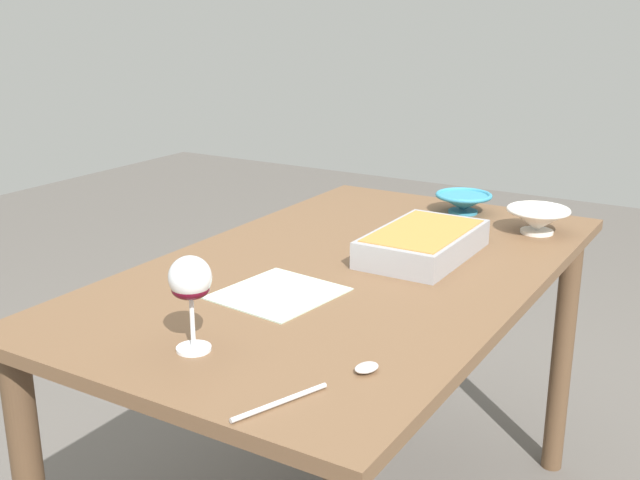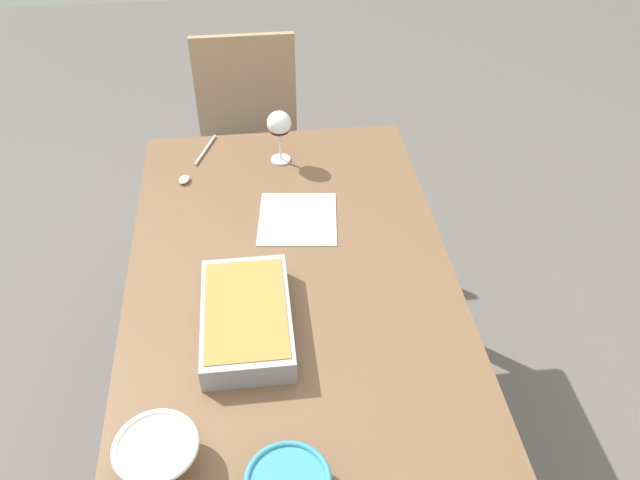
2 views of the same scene
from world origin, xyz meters
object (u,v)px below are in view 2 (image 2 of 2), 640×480
object	(u,v)px
dining_table	(293,309)
serving_spoon	(193,168)
casserole_dish	(246,316)
napkin	(298,219)
chair	(250,145)
mixing_bowl	(157,453)
wine_glass	(279,126)

from	to	relation	value
dining_table	serving_spoon	size ratio (longest dim) A/B	5.20
casserole_dish	napkin	xyz separation A→B (m)	(0.38, -0.15, -0.03)
chair	casserole_dish	xyz separation A→B (m)	(-1.21, 0.03, 0.31)
chair	napkin	size ratio (longest dim) A/B	3.87
dining_table	napkin	distance (m)	0.26
mixing_bowl	serving_spoon	size ratio (longest dim) A/B	0.60
casserole_dish	napkin	world-z (taller)	casserole_dish
casserole_dish	mixing_bowl	world-z (taller)	mixing_bowl
wine_glass	mixing_bowl	size ratio (longest dim) A/B	1.05
dining_table	casserole_dish	size ratio (longest dim) A/B	4.07
dining_table	napkin	size ratio (longest dim) A/B	6.05
serving_spoon	casserole_dish	bearing A→B (deg)	-167.51
chair	serving_spoon	bearing A→B (deg)	162.72
wine_glass	casserole_dish	xyz separation A→B (m)	(-0.67, 0.12, -0.09)
dining_table	chair	size ratio (longest dim) A/B	1.56
chair	napkin	bearing A→B (deg)	-171.60
serving_spoon	dining_table	bearing A→B (deg)	-152.90
mixing_bowl	napkin	bearing A→B (deg)	-24.56
dining_table	wine_glass	size ratio (longest dim) A/B	8.26
dining_table	casserole_dish	world-z (taller)	casserole_dish
chair	mixing_bowl	world-z (taller)	chair
mixing_bowl	napkin	size ratio (longest dim) A/B	0.70
wine_glass	serving_spoon	xyz separation A→B (m)	(-0.02, 0.27, -0.11)
chair	mixing_bowl	bearing A→B (deg)	172.53
wine_glass	napkin	xyz separation A→B (m)	(-0.29, -0.03, -0.12)
dining_table	casserole_dish	xyz separation A→B (m)	(-0.15, 0.11, 0.14)
mixing_bowl	casserole_dish	bearing A→B (deg)	-27.98
mixing_bowl	serving_spoon	xyz separation A→B (m)	(0.98, -0.03, -0.03)
casserole_dish	dining_table	bearing A→B (deg)	-37.70
casserole_dish	serving_spoon	size ratio (longest dim) A/B	1.28
casserole_dish	mixing_bowl	distance (m)	0.37
napkin	wine_glass	bearing A→B (deg)	5.05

